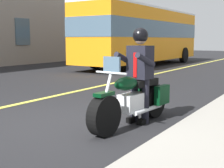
# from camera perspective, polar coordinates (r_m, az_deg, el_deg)

# --- Properties ---
(ground_plane) EXTENTS (80.00, 80.00, 0.00)m
(ground_plane) POSITION_cam_1_polar(r_m,az_deg,el_deg) (5.81, -9.78, -7.23)
(ground_plane) COLOR black
(motorcycle_main) EXTENTS (2.22, 0.70, 1.26)m
(motorcycle_main) POSITION_cam_1_polar(r_m,az_deg,el_deg) (5.59, 4.01, -2.96)
(motorcycle_main) COLOR black
(motorcycle_main) RESTS_ON ground_plane
(rider_main) EXTENTS (0.65, 0.58, 1.74)m
(rider_main) POSITION_cam_1_polar(r_m,az_deg,el_deg) (5.67, 5.09, 3.14)
(rider_main) COLOR black
(rider_main) RESTS_ON ground_plane
(bus_far) EXTENTS (11.05, 2.70, 3.30)m
(bus_far) POSITION_cam_1_polar(r_m,az_deg,el_deg) (18.57, 5.86, 9.17)
(bus_far) COLOR orange
(bus_far) RESTS_ON ground_plane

